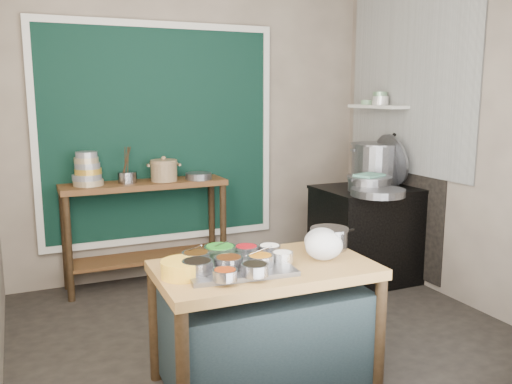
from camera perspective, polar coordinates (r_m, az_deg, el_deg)
name	(u,v)px	position (r m, az deg, el deg)	size (l,w,h in m)	color
floor	(260,328)	(4.19, 0.40, -14.15)	(3.50, 3.00, 0.02)	#2B2620
back_wall	(194,128)	(5.23, -6.49, 6.72)	(3.50, 0.02, 2.80)	gray
right_wall	(452,133)	(4.82, 19.92, 5.86)	(0.02, 3.00, 2.80)	gray
curtain_panel	(160,135)	(5.10, -10.11, 5.97)	(2.10, 0.02, 1.90)	black
curtain_frame	(160,135)	(5.09, -10.09, 5.96)	(2.22, 0.03, 2.02)	beige
tile_panel	(409,79)	(5.21, 15.77, 11.34)	(0.02, 1.70, 1.70)	#B2B2AA
soot_patch	(396,201)	(5.39, 14.54, -0.96)	(0.01, 1.30, 1.30)	black
wall_shelf	(378,107)	(5.38, 12.71, 8.77)	(0.22, 0.70, 0.03)	beige
prep_table	(265,326)	(3.29, 0.92, -13.91)	(1.25, 0.72, 0.75)	olive
back_counter	(146,233)	(5.02, -11.49, -4.30)	(1.45, 0.40, 0.95)	brown
stove_block	(368,236)	(5.14, 11.67, -4.53)	(0.90, 0.68, 0.85)	black
stove_top	(369,189)	(5.05, 11.86, 0.31)	(0.92, 0.69, 0.03)	black
condiment_tray	(237,268)	(3.06, -1.99, -7.98)	(0.59, 0.42, 0.03)	gray
condiment_bowls	(232,259)	(3.06, -2.51, -7.11)	(0.65, 0.52, 0.07)	gray
yellow_basin	(183,269)	(2.97, -7.70, -8.01)	(0.24, 0.24, 0.09)	orange
saucepan	(329,238)	(3.49, 7.72, -4.85)	(0.25, 0.25, 0.14)	gray
plastic_bag_a	(324,245)	(3.25, 7.18, -5.60)	(0.23, 0.20, 0.17)	white
plastic_bag_b	(321,241)	(3.37, 6.90, -5.13)	(0.22, 0.19, 0.16)	white
bowl_stack	(87,171)	(4.84, -17.32, 2.16)	(0.26, 0.26, 0.29)	tan
utensil_cup	(127,177)	(4.88, -13.40, 1.51)	(0.16, 0.16, 0.10)	gray
ceramic_crock	(164,172)	(4.92, -9.67, 2.13)	(0.25, 0.25, 0.17)	#8A6D4B
wide_bowl	(199,176)	(4.98, -6.07, 1.67)	(0.24, 0.24, 0.06)	gray
stock_pot	(376,163)	(5.25, 12.50, 2.95)	(0.49, 0.49, 0.38)	gray
pot_lid	(391,160)	(5.20, 14.07, 3.33)	(0.49, 0.49, 0.02)	gray
steamer	(369,183)	(4.86, 11.81, 0.88)	(0.40, 0.40, 0.13)	gray
green_cloth	(369,175)	(4.85, 11.85, 1.74)	(0.24, 0.18, 0.02)	#53987E
shallow_pan	(378,192)	(4.65, 12.70, -0.02)	(0.46, 0.46, 0.06)	gray
shelf_bowl_stack	(380,99)	(5.36, 12.92, 9.54)	(0.16, 0.16, 0.13)	silver
shelf_bowl_green	(367,102)	(5.52, 11.62, 9.23)	(0.12, 0.12, 0.04)	gray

